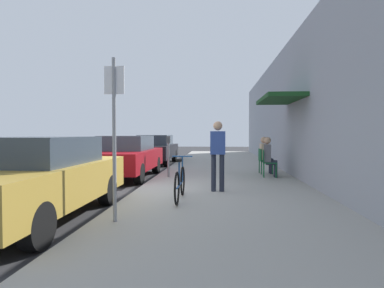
{
  "coord_description": "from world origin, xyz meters",
  "views": [
    {
      "loc": [
        2.03,
        -8.0,
        1.52
      ],
      "look_at": [
        0.97,
        5.61,
        1.09
      ],
      "focal_mm": 30.6,
      "sensor_mm": 36.0,
      "label": 1
    }
  ],
  "objects_px": {
    "parked_car_1": "(126,156)",
    "seated_patron_1": "(265,154)",
    "parked_car_2": "(155,149)",
    "parking_meter": "(168,153)",
    "seated_patron_0": "(269,155)",
    "street_sign": "(114,126)",
    "bicycle_0": "(180,183)",
    "cafe_chair_1": "(264,159)",
    "cafe_chair_0": "(267,161)",
    "pedestrian_standing": "(218,150)",
    "parked_car_0": "(37,178)"
  },
  "relations": [
    {
      "from": "parked_car_0",
      "to": "cafe_chair_0",
      "type": "relative_size",
      "value": 5.06
    },
    {
      "from": "parked_car_1",
      "to": "pedestrian_standing",
      "type": "xyz_separation_m",
      "value": [
        3.14,
        -3.08,
        0.37
      ]
    },
    {
      "from": "seated_patron_1",
      "to": "parked_car_2",
      "type": "bearing_deg",
      "value": 135.44
    },
    {
      "from": "bicycle_0",
      "to": "street_sign",
      "type": "bearing_deg",
      "value": -115.51
    },
    {
      "from": "parking_meter",
      "to": "parked_car_1",
      "type": "bearing_deg",
      "value": 160.74
    },
    {
      "from": "parking_meter",
      "to": "seated_patron_1",
      "type": "bearing_deg",
      "value": 18.56
    },
    {
      "from": "parked_car_2",
      "to": "parking_meter",
      "type": "bearing_deg",
      "value": -75.09
    },
    {
      "from": "parked_car_1",
      "to": "cafe_chair_1",
      "type": "height_order",
      "value": "parked_car_1"
    },
    {
      "from": "parking_meter",
      "to": "pedestrian_standing",
      "type": "height_order",
      "value": "pedestrian_standing"
    },
    {
      "from": "parked_car_2",
      "to": "bicycle_0",
      "type": "bearing_deg",
      "value": -76.05
    },
    {
      "from": "street_sign",
      "to": "pedestrian_standing",
      "type": "bearing_deg",
      "value": 60.09
    },
    {
      "from": "street_sign",
      "to": "parked_car_2",
      "type": "bearing_deg",
      "value": 97.62
    },
    {
      "from": "parked_car_0",
      "to": "seated_patron_1",
      "type": "distance_m",
      "value": 7.77
    },
    {
      "from": "parked_car_1",
      "to": "pedestrian_standing",
      "type": "relative_size",
      "value": 2.59
    },
    {
      "from": "parking_meter",
      "to": "seated_patron_0",
      "type": "xyz_separation_m",
      "value": [
        3.25,
        0.22,
        -0.07
      ]
    },
    {
      "from": "parked_car_0",
      "to": "parked_car_2",
      "type": "distance_m",
      "value": 10.84
    },
    {
      "from": "street_sign",
      "to": "seated_patron_0",
      "type": "height_order",
      "value": "street_sign"
    },
    {
      "from": "parked_car_0",
      "to": "parked_car_2",
      "type": "xyz_separation_m",
      "value": [
        -0.0,
        10.84,
        -0.01
      ]
    },
    {
      "from": "parked_car_0",
      "to": "parking_meter",
      "type": "bearing_deg",
      "value": 72.85
    },
    {
      "from": "parked_car_0",
      "to": "cafe_chair_0",
      "type": "height_order",
      "value": "parked_car_0"
    },
    {
      "from": "parked_car_1",
      "to": "seated_patron_0",
      "type": "distance_m",
      "value": 4.81
    },
    {
      "from": "street_sign",
      "to": "bicycle_0",
      "type": "xyz_separation_m",
      "value": [
        0.84,
        1.77,
        -1.16
      ]
    },
    {
      "from": "parked_car_1",
      "to": "parked_car_2",
      "type": "bearing_deg",
      "value": 90.0
    },
    {
      "from": "parked_car_1",
      "to": "parking_meter",
      "type": "xyz_separation_m",
      "value": [
        1.55,
        -0.54,
        0.14
      ]
    },
    {
      "from": "bicycle_0",
      "to": "pedestrian_standing",
      "type": "height_order",
      "value": "pedestrian_standing"
    },
    {
      "from": "parked_car_0",
      "to": "seated_patron_1",
      "type": "bearing_deg",
      "value": 51.86
    },
    {
      "from": "parked_car_0",
      "to": "seated_patron_0",
      "type": "xyz_separation_m",
      "value": [
        4.8,
        5.24,
        0.06
      ]
    },
    {
      "from": "cafe_chair_0",
      "to": "seated_patron_0",
      "type": "distance_m",
      "value": 0.2
    },
    {
      "from": "street_sign",
      "to": "cafe_chair_1",
      "type": "xyz_separation_m",
      "value": [
        3.24,
        6.48,
        -1.02
      ]
    },
    {
      "from": "parking_meter",
      "to": "bicycle_0",
      "type": "relative_size",
      "value": 0.77
    },
    {
      "from": "street_sign",
      "to": "parked_car_1",
      "type": "bearing_deg",
      "value": 104.2
    },
    {
      "from": "street_sign",
      "to": "pedestrian_standing",
      "type": "xyz_separation_m",
      "value": [
        1.64,
        2.85,
        -0.52
      ]
    },
    {
      "from": "parked_car_1",
      "to": "seated_patron_1",
      "type": "relative_size",
      "value": 3.41
    },
    {
      "from": "parked_car_0",
      "to": "pedestrian_standing",
      "type": "relative_size",
      "value": 2.59
    },
    {
      "from": "parked_car_2",
      "to": "parked_car_1",
      "type": "bearing_deg",
      "value": -90.0
    },
    {
      "from": "cafe_chair_0",
      "to": "pedestrian_standing",
      "type": "relative_size",
      "value": 0.51
    },
    {
      "from": "parked_car_0",
      "to": "parked_car_1",
      "type": "relative_size",
      "value": 1.0
    },
    {
      "from": "parking_meter",
      "to": "cafe_chair_1",
      "type": "bearing_deg",
      "value": 18.82
    },
    {
      "from": "seated_patron_1",
      "to": "parked_car_1",
      "type": "bearing_deg",
      "value": -173.46
    },
    {
      "from": "parking_meter",
      "to": "pedestrian_standing",
      "type": "xyz_separation_m",
      "value": [
        1.59,
        -2.54,
        0.23
      ]
    },
    {
      "from": "street_sign",
      "to": "cafe_chair_0",
      "type": "distance_m",
      "value": 6.56
    },
    {
      "from": "seated_patron_1",
      "to": "bicycle_0",
      "type": "bearing_deg",
      "value": -117.54
    },
    {
      "from": "pedestrian_standing",
      "to": "seated_patron_0",
      "type": "bearing_deg",
      "value": 58.91
    },
    {
      "from": "parked_car_2",
      "to": "seated_patron_0",
      "type": "height_order",
      "value": "parked_car_2"
    },
    {
      "from": "cafe_chair_0",
      "to": "parked_car_1",
      "type": "bearing_deg",
      "value": 176.18
    },
    {
      "from": "parked_car_1",
      "to": "cafe_chair_0",
      "type": "bearing_deg",
      "value": -3.82
    },
    {
      "from": "parking_meter",
      "to": "cafe_chair_0",
      "type": "height_order",
      "value": "parking_meter"
    },
    {
      "from": "parked_car_1",
      "to": "parking_meter",
      "type": "bearing_deg",
      "value": -19.26
    },
    {
      "from": "street_sign",
      "to": "seated_patron_0",
      "type": "bearing_deg",
      "value": 59.51
    },
    {
      "from": "parked_car_1",
      "to": "parking_meter",
      "type": "distance_m",
      "value": 1.65
    }
  ]
}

